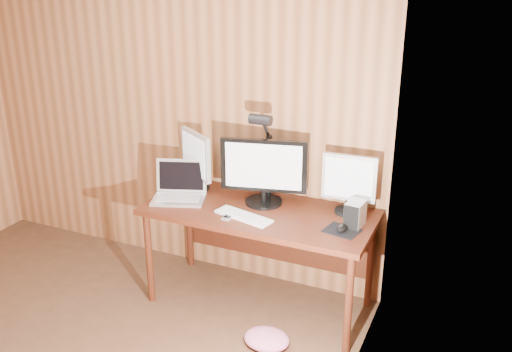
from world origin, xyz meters
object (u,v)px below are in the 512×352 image
Objects in this scene: keyboard at (244,216)px; hard_drive at (355,214)px; monitor_center at (264,171)px; laptop at (180,189)px; speaker at (353,205)px; monitor_left at (196,159)px; monitor_right at (349,182)px; desk at (263,222)px; mouse at (342,228)px; phone at (229,217)px; desk_lamp at (264,142)px.

keyboard is 2.58× the size of hard_drive.
laptop is (-0.60, -0.15, -0.18)m from monitor_center.
speaker is at bearing -8.01° from laptop.
keyboard is (0.57, -0.13, -0.05)m from laptop.
monitor_left is at bearing 163.12° from keyboard.
laptop is at bearing -168.50° from speaker.
speaker is (0.03, 0.02, -0.16)m from monitor_right.
desk is 9.58× the size of hard_drive.
monitor_right is 3.78× the size of mouse.
keyboard is 0.10m from phone.
monitor_right is at bearing -5.37° from monitor_center.
monitor_right is (0.59, 0.08, -0.02)m from monitor_center.
laptop is at bearing -170.78° from desk.
keyboard is at bearing -109.52° from monitor_center.
monitor_center is 5.45× the size of mouse.
keyboard is 0.75m from speaker.
monitor_right is (0.57, 0.13, 0.35)m from desk.
monitor_left reaches higher than mouse.
monitor_left is (-0.57, 0.05, -0.01)m from monitor_center.
laptop is at bearing -178.44° from keyboard.
mouse is (1.23, -0.05, -0.04)m from laptop.
monitor_center is 1.44× the size of monitor_right.
monitor_center reaches higher than monitor_left.
hard_drive is (0.10, -0.18, -0.14)m from monitor_right.
phone is at bearing -39.20° from laptop.
hard_drive is at bearing -15.22° from desk_lamp.
phone is at bearing -157.96° from hard_drive.
laptop is 0.51m from phone.
mouse is at bearing 12.17° from phone.
mouse is at bearing -31.18° from monitor_center.
desk is at bearing 24.05° from monitor_left.
hard_drive is (1.25, -0.14, -0.16)m from monitor_left.
speaker is (0.65, 0.37, 0.05)m from keyboard.
phone is (-0.71, -0.40, -0.22)m from monitor_right.
desk is 2.35× the size of desk_lamp.
monitor_center is at bearing 97.74° from keyboard.
phone is (0.48, -0.17, -0.06)m from laptop.
monitor_left is 1.03× the size of keyboard.
hard_drive is (0.71, 0.18, 0.07)m from keyboard.
monitor_right is 3.66× the size of phone.
mouse is at bearing 21.65° from monitor_left.
hard_drive is at bearing -21.26° from monitor_center.
desk is 0.26m from keyboard.
desk is at bearing -85.05° from monitor_center.
monitor_left reaches higher than phone.
desk_lamp reaches higher than laptop.
monitor_right reaches higher than speaker.
desk_lamp is (0.08, 0.42, 0.41)m from phone.
laptop is 3.67× the size of speaker.
laptop is (-1.18, -0.23, -0.16)m from monitor_right.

